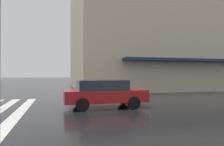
% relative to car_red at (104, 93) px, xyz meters
% --- Properties ---
extents(car_red, '(1.85, 4.10, 1.41)m').
position_rel_car_red_xyz_m(car_red, '(0.00, 0.00, 0.00)').
color(car_red, maroon).
rests_on(car_red, ground_plane).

